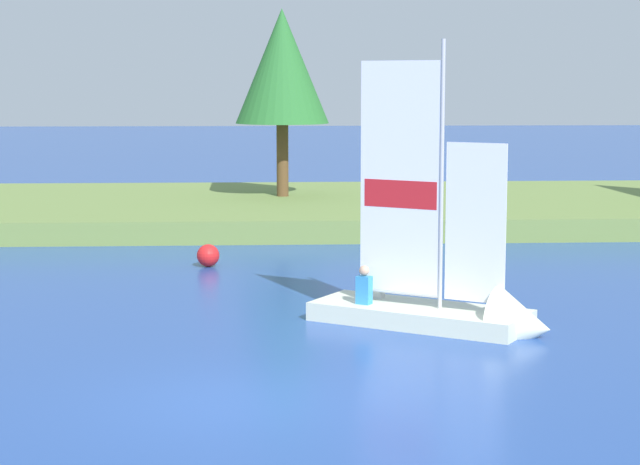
{
  "coord_description": "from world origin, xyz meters",
  "views": [
    {
      "loc": [
        0.31,
        -16.01,
        4.71
      ],
      "look_at": [
        1.7,
        9.75,
        1.2
      ],
      "focal_mm": 63.14,
      "sensor_mm": 36.0,
      "label": 1
    }
  ],
  "objects": [
    {
      "name": "shore_bank",
      "position": [
        0.0,
        22.21,
        0.34
      ],
      "size": [
        80.0,
        12.45,
        0.68
      ],
      "primitive_type": "cube",
      "color": "olive",
      "rests_on": "ground"
    },
    {
      "name": "sailboat",
      "position": [
        4.13,
        4.76,
        0.38
      ],
      "size": [
        4.78,
        3.81,
        6.0
      ],
      "rotation": [
        0.0,
        0.0,
        -0.57
      ],
      "color": "silver",
      "rests_on": "ground"
    },
    {
      "name": "shoreline_tree_midleft",
      "position": [
        1.1,
        23.05,
        5.14
      ],
      "size": [
        3.23,
        3.23,
        6.46
      ],
      "color": "brown",
      "rests_on": "shore_bank"
    },
    {
      "name": "ground_plane",
      "position": [
        0.0,
        0.0,
        0.0
      ],
      "size": [
        200.0,
        200.0,
        0.0
      ],
      "primitive_type": "plane",
      "color": "#234793"
    },
    {
      "name": "channel_buoy",
      "position": [
        -1.01,
        12.28,
        0.29
      ],
      "size": [
        0.57,
        0.57,
        0.57
      ],
      "primitive_type": "sphere",
      "color": "red",
      "rests_on": "ground"
    }
  ]
}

